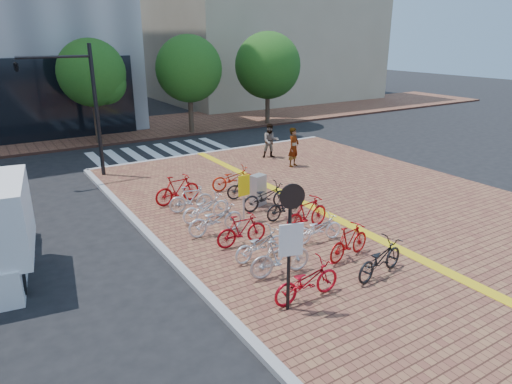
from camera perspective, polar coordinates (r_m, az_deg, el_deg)
ground at (r=14.40m, az=6.58°, el=-6.76°), size 120.00×120.00×0.00m
tactile_strip at (r=12.92m, az=28.24°, el=-11.55°), size 0.40×34.00×0.01m
kerb_north at (r=25.49m, az=-4.94°, el=4.99°), size 14.00×0.25×0.15m
far_sidewalk at (r=32.69m, az=-17.05°, el=7.36°), size 70.00×8.00×0.15m
building_beige at (r=49.62m, az=-0.11°, el=22.25°), size 20.00×18.00×18.00m
crosswalk at (r=26.32m, az=-11.81°, el=4.95°), size 7.50×4.00×0.01m
street_trees at (r=30.60m, az=-6.51°, el=14.93°), size 16.20×4.60×6.35m
bike_0 at (r=11.23m, az=6.36°, el=-10.99°), size 1.87×0.67×0.98m
bike_1 at (r=12.18m, az=3.06°, el=-8.13°), size 1.82×0.71×1.06m
bike_2 at (r=13.06m, az=0.45°, el=-6.55°), size 1.73×0.72×0.89m
bike_3 at (r=13.85m, az=-1.80°, el=-4.76°), size 1.69×0.56×1.00m
bike_4 at (r=14.69m, az=-5.09°, el=-3.39°), size 1.91×0.69×1.00m
bike_5 at (r=15.78m, az=-6.34°, el=-1.93°), size 1.84×0.78×0.94m
bike_6 at (r=16.62m, az=-8.12°, el=-0.85°), size 1.67×0.76×0.97m
bike_7 at (r=17.50m, az=-9.79°, el=0.33°), size 1.88×0.67×1.11m
bike_8 at (r=12.60m, az=15.23°, el=-8.07°), size 1.94×0.96×0.97m
bike_9 at (r=13.33m, az=11.56°, el=-6.11°), size 1.75×0.77×1.02m
bike_10 at (r=14.23m, az=7.79°, el=-4.55°), size 1.71×0.77×0.87m
bike_11 at (r=14.96m, az=6.39°, el=-2.73°), size 1.95×0.81×1.13m
bike_12 at (r=15.84m, az=3.68°, el=-1.73°), size 1.61×0.53×0.95m
bike_13 at (r=16.67m, az=1.23°, el=-0.56°), size 1.92×0.76×0.99m
bike_14 at (r=17.81m, az=-1.29°, el=0.65°), size 1.60×0.73×0.93m
bike_15 at (r=18.83m, az=-2.87°, el=1.72°), size 1.92×0.88×0.97m
pedestrian_a at (r=22.20m, az=4.73°, el=5.60°), size 0.81×0.68×1.89m
pedestrian_b at (r=23.78m, az=1.83°, el=6.41°), size 1.05×0.95×1.77m
utility_box at (r=17.07m, az=0.27°, el=0.25°), size 0.62×0.52×1.17m
yellow_sign at (r=15.38m, az=-1.52°, el=0.30°), size 0.45×0.12×1.65m
notice_sign at (r=10.11m, az=4.34°, el=-5.11°), size 0.56×0.21×3.11m
traffic_light_pole at (r=21.14m, az=-23.19°, el=11.84°), size 3.10×1.19×5.77m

